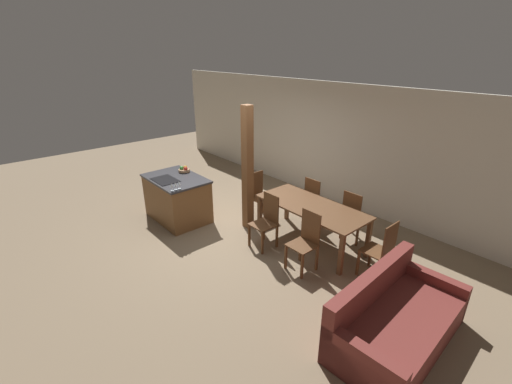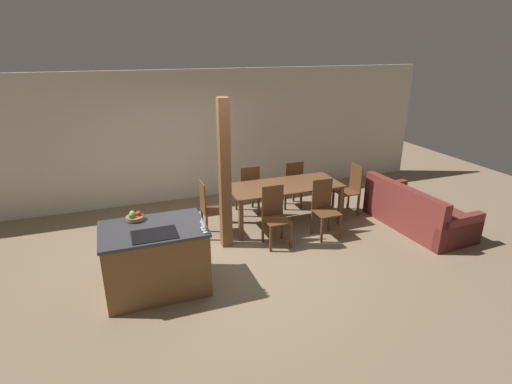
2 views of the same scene
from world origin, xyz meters
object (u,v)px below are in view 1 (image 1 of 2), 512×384
at_px(dining_chair_head_end, 259,195).
at_px(dining_chair_foot_end, 381,250).
at_px(dining_chair_near_right, 305,240).
at_px(dining_chair_far_right, 354,216).
at_px(dining_chair_near_left, 266,220).
at_px(fruit_bowl, 184,170).
at_px(wine_glass_near, 172,185).
at_px(couch, 395,321).
at_px(timber_post, 248,170).
at_px(wine_glass_middle, 175,184).
at_px(dining_chair_far_left, 315,200).
at_px(wine_glass_far, 179,184).
at_px(dining_table, 311,210).
at_px(kitchen_island, 177,198).

xyz_separation_m(dining_chair_head_end, dining_chair_foot_end, (2.82, 0.00, 0.00)).
xyz_separation_m(dining_chair_near_right, dining_chair_far_right, (0.00, 1.34, 0.00)).
bearing_deg(dining_chair_near_left, fruit_bowl, -170.93).
distance_m(wine_glass_near, couch, 4.22).
bearing_deg(timber_post, wine_glass_middle, -117.62).
distance_m(dining_chair_far_right, dining_chair_foot_end, 1.16).
relative_size(dining_chair_near_left, dining_chair_far_left, 1.00).
height_order(wine_glass_far, dining_chair_far_right, wine_glass_far).
distance_m(dining_chair_head_end, dining_chair_foot_end, 2.82).
height_order(dining_table, dining_chair_far_left, dining_chair_far_left).
distance_m(fruit_bowl, dining_table, 2.89).
height_order(wine_glass_near, timber_post, timber_post).
distance_m(wine_glass_near, dining_table, 2.59).
xyz_separation_m(dining_chair_near_right, timber_post, (-1.71, 0.22, 0.70)).
bearing_deg(kitchen_island, dining_chair_foot_end, 18.99).
height_order(dining_table, dining_chair_near_left, dining_chair_near_left).
distance_m(fruit_bowl, couch, 4.94).
bearing_deg(wine_glass_middle, wine_glass_near, -90.00).
xyz_separation_m(dining_chair_far_left, timber_post, (-0.78, -1.12, 0.70)).
bearing_deg(dining_chair_far_left, wine_glass_middle, 58.71).
distance_m(dining_chair_far_right, timber_post, 2.16).
height_order(fruit_bowl, wine_glass_near, wine_glass_near).
relative_size(kitchen_island, fruit_bowl, 5.68).
bearing_deg(timber_post, dining_table, 19.91).
xyz_separation_m(kitchen_island, timber_post, (1.24, 0.89, 0.75)).
xyz_separation_m(dining_chair_head_end, timber_post, (0.16, -0.45, 0.70)).
bearing_deg(dining_chair_head_end, timber_post, -159.99).
distance_m(kitchen_island, dining_chair_near_left, 2.13).
bearing_deg(dining_chair_foot_end, fruit_bowl, -75.98).
bearing_deg(timber_post, wine_glass_near, -116.23).
bearing_deg(dining_chair_far_left, dining_chair_head_end, 35.20).
distance_m(couch, timber_post, 3.61).
relative_size(dining_chair_near_left, timber_post, 0.41).
height_order(kitchen_island, dining_chair_far_right, dining_chair_far_right).
relative_size(dining_chair_far_right, couch, 0.50).
xyz_separation_m(dining_table, dining_chair_near_right, (0.46, -0.67, -0.16)).
distance_m(kitchen_island, dining_chair_head_end, 1.72).
relative_size(kitchen_island, dining_chair_far_right, 1.37).
height_order(wine_glass_far, dining_chair_far_left, wine_glass_far).
bearing_deg(wine_glass_near, couch, 10.57).
xyz_separation_m(fruit_bowl, dining_chair_head_end, (1.27, 1.02, -0.46)).
bearing_deg(wine_glass_near, wine_glass_far, 90.00).
bearing_deg(dining_chair_near_left, dining_chair_foot_end, 19.62).
bearing_deg(wine_glass_far, fruit_bowl, 144.86).
relative_size(kitchen_island, wine_glass_near, 9.32).
height_order(kitchen_island, dining_chair_head_end, dining_chair_head_end).
bearing_deg(dining_chair_far_left, fruit_bowl, 37.29).
relative_size(wine_glass_middle, dining_chair_near_left, 0.15).
distance_m(dining_table, dining_chair_foot_end, 1.42).
distance_m(dining_chair_near_right, timber_post, 1.86).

